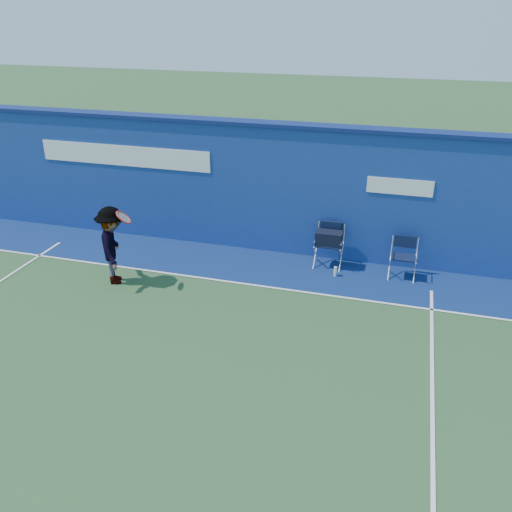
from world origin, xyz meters
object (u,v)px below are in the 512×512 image
(directors_chair_right, at_px, (402,266))
(tennis_player, at_px, (113,245))
(directors_chair_left, at_px, (329,249))
(water_bottle, at_px, (335,272))

(directors_chair_right, relative_size, tennis_player, 0.53)
(directors_chair_left, distance_m, water_bottle, 0.62)
(tennis_player, bearing_deg, directors_chair_left, 25.53)
(water_bottle, relative_size, tennis_player, 0.13)
(directors_chair_right, xyz_separation_m, water_bottle, (-1.41, -0.35, -0.17))
(directors_chair_right, xyz_separation_m, tennis_player, (-5.92, -1.92, 0.57))
(water_bottle, xyz_separation_m, tennis_player, (-4.52, -1.57, 0.74))
(directors_chair_right, bearing_deg, tennis_player, -162.03)
(directors_chair_left, relative_size, tennis_player, 0.58)
(directors_chair_left, bearing_deg, directors_chair_right, -4.19)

